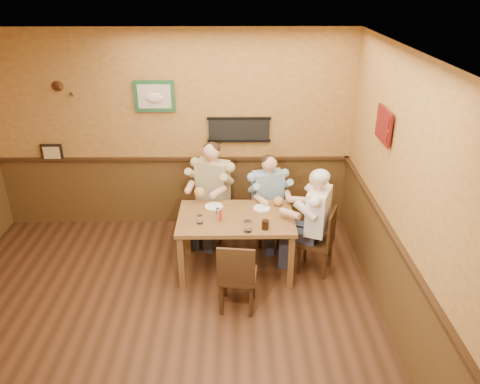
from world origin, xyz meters
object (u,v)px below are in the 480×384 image
object	(u,v)px
water_glass_mid	(248,226)
chair_back_right	(267,215)
chair_right_end	(316,240)
diner_blue_polo	(268,204)
dining_table	(236,223)
chair_near_side	(238,274)
diner_white_elder	(317,227)
chair_back_left	(214,209)
pepper_shaker	(218,211)
water_glass_left	(200,219)
diner_tan_shirt	(213,196)
cola_tumbler	(265,225)
hot_sauce_bottle	(220,215)
salt_shaker	(219,213)

from	to	relation	value
water_glass_mid	chair_back_right	bearing A→B (deg)	73.84
chair_right_end	diner_blue_polo	world-z (taller)	diner_blue_polo
dining_table	chair_near_side	distance (m)	0.77
chair_back_right	chair_near_side	size ratio (longest dim) A/B	0.93
diner_white_elder	water_glass_mid	world-z (taller)	diner_white_elder
chair_back_left	chair_back_right	bearing A→B (deg)	11.31
dining_table	chair_back_left	world-z (taller)	chair_back_left
chair_near_side	pepper_shaker	size ratio (longest dim) A/B	10.67
chair_back_right	water_glass_left	size ratio (longest dim) A/B	7.69
diner_tan_shirt	water_glass_mid	world-z (taller)	diner_tan_shirt
dining_table	water_glass_left	bearing A→B (deg)	-158.43
cola_tumbler	water_glass_left	bearing A→B (deg)	169.58
water_glass_mid	hot_sauce_bottle	size ratio (longest dim) A/B	0.83
water_glass_left	salt_shaker	size ratio (longest dim) A/B	1.09
diner_white_elder	chair_near_side	bearing A→B (deg)	-31.49
dining_table	chair_back_right	bearing A→B (deg)	57.12
chair_back_left	chair_back_right	xyz separation A→B (m)	(0.74, -0.13, -0.04)
chair_near_side	water_glass_left	bearing A→B (deg)	-45.75
diner_blue_polo	hot_sauce_bottle	distance (m)	1.02
chair_back_left	chair_near_side	world-z (taller)	chair_back_left
diner_tan_shirt	cola_tumbler	distance (m)	1.29
dining_table	water_glass_left	distance (m)	0.48
chair_back_right	salt_shaker	bearing A→B (deg)	-149.15
chair_back_right	diner_white_elder	world-z (taller)	diner_white_elder
chair_back_right	salt_shaker	world-z (taller)	salt_shaker
chair_back_left	diner_blue_polo	distance (m)	0.76
water_glass_mid	diner_white_elder	bearing A→B (deg)	20.96
pepper_shaker	salt_shaker	bearing A→B (deg)	-76.72
chair_right_end	pepper_shaker	xyz separation A→B (m)	(-1.21, 0.10, 0.36)
diner_tan_shirt	diner_blue_polo	size ratio (longest dim) A/B	1.10
pepper_shaker	chair_near_side	bearing A→B (deg)	-73.42
dining_table	chair_back_right	distance (m)	0.84
chair_near_side	water_glass_mid	world-z (taller)	water_glass_mid
diner_tan_shirt	salt_shaker	bearing A→B (deg)	-61.58
chair_right_end	pepper_shaker	world-z (taller)	chair_right_end
diner_tan_shirt	diner_blue_polo	xyz separation A→B (m)	(0.74, -0.13, -0.06)
diner_white_elder	water_glass_mid	distance (m)	0.94
chair_back_left	water_glass_mid	world-z (taller)	chair_back_left
cola_tumbler	hot_sauce_bottle	size ratio (longest dim) A/B	0.67
chair_near_side	diner_blue_polo	bearing A→B (deg)	-99.70
chair_right_end	dining_table	bearing A→B (deg)	-69.51
diner_blue_polo	water_glass_mid	distance (m)	1.10
dining_table	hot_sauce_bottle	bearing A→B (deg)	-149.81
dining_table	salt_shaker	distance (m)	0.25
diner_blue_polo	pepper_shaker	world-z (taller)	diner_blue_polo
diner_tan_shirt	pepper_shaker	bearing A→B (deg)	-62.16
chair_near_side	diner_white_elder	distance (m)	1.21
dining_table	chair_right_end	distance (m)	1.01
water_glass_left	diner_tan_shirt	bearing A→B (deg)	83.28
chair_back_right	salt_shaker	size ratio (longest dim) A/B	8.42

